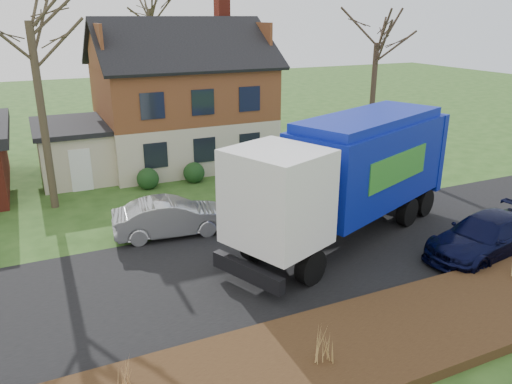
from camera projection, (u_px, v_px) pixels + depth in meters
name	position (u px, v px, depth m)	size (l,w,h in m)	color
ground	(250.00, 267.00, 17.13)	(120.00, 120.00, 0.00)	#274818
road	(250.00, 267.00, 17.13)	(80.00, 7.00, 0.02)	black
mulch_verge	(336.00, 353.00, 12.55)	(80.00, 3.50, 0.30)	black
main_house	(173.00, 93.00, 28.27)	(12.95, 8.95, 9.26)	beige
garbage_truck	(351.00, 171.00, 18.70)	(11.09, 6.73, 4.63)	black
silver_sedan	(171.00, 217.00, 19.46)	(1.56, 4.46, 1.47)	#A9ADB1
navy_wagon	(485.00, 236.00, 17.75)	(2.07, 5.09, 1.48)	black
tree_front_east	(378.00, 22.00, 27.05)	(3.47, 3.47, 9.65)	#3B2D23
grass_clump_west	(128.00, 378.00, 10.85)	(0.31, 0.25, 0.82)	tan
grass_clump_mid	(324.00, 346.00, 11.85)	(0.32, 0.26, 0.89)	#AC884C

